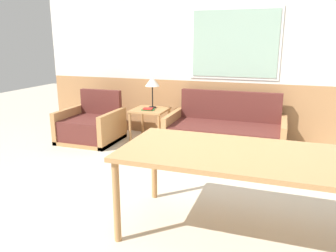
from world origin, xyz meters
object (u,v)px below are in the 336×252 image
at_px(armchair, 91,127).
at_px(side_table, 150,114).
at_px(couch, 225,134).
at_px(dining_table, 252,161).
at_px(table_lamp, 152,83).

distance_m(armchair, side_table, 1.02).
relative_size(armchair, side_table, 1.63).
xyz_separation_m(couch, dining_table, (0.59, -2.29, 0.45)).
bearing_deg(couch, side_table, 177.59).
distance_m(couch, side_table, 1.30).
distance_m(couch, table_lamp, 1.47).
bearing_deg(couch, armchair, -173.04).
distance_m(side_table, dining_table, 3.00).
bearing_deg(table_lamp, armchair, -156.02).
distance_m(armchair, table_lamp, 1.28).
xyz_separation_m(armchair, dining_table, (2.81, -2.02, 0.46)).
bearing_deg(table_lamp, dining_table, -52.72).
xyz_separation_m(side_table, dining_table, (1.87, -2.34, 0.24)).
height_order(couch, armchair, couch).
height_order(couch, dining_table, couch).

